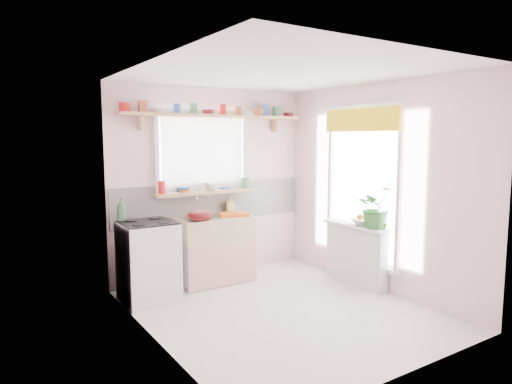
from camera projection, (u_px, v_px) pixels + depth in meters
room at (285, 175)px, 5.81m from camera, size 3.20×3.20×3.20m
sink_unit at (213, 248)px, 5.84m from camera, size 0.95×0.65×1.11m
cooker at (148, 262)px, 5.12m from camera, size 0.58×0.58×0.93m
radiator_ledge at (356, 254)px, 5.72m from camera, size 0.22×0.95×0.78m
windowsill at (206, 192)px, 5.91m from camera, size 1.40×0.22×0.04m
pine_shelf at (216, 116)px, 5.87m from camera, size 2.52×0.24×0.04m
shelf_crockery at (213, 110)px, 5.84m from camera, size 2.47×0.11×0.12m
sill_crockery at (206, 186)px, 5.91m from camera, size 1.35×0.11×0.12m
dish_tray at (234, 214)px, 5.84m from camera, size 0.43×0.38×0.04m
colander at (200, 215)px, 5.48m from camera, size 0.34×0.34×0.14m
jade_plant at (376, 207)px, 5.39m from camera, size 0.49×0.43×0.50m
fruit_bowl at (364, 222)px, 5.62m from camera, size 0.38×0.38×0.08m
herb_pot at (384, 219)px, 5.35m from camera, size 0.14×0.12×0.23m
soap_bottle_sink at (230, 204)px, 6.16m from camera, size 0.12×0.12×0.21m
sill_cup at (213, 187)px, 5.90m from camera, size 0.13×0.13×0.09m
sill_bowl at (183, 189)px, 5.80m from camera, size 0.26×0.26×0.06m
shelf_vase at (258, 109)px, 6.14m from camera, size 0.19×0.19×0.17m
cooker_bottle at (121, 209)px, 5.11m from camera, size 0.12×0.12×0.27m
fruit at (364, 217)px, 5.62m from camera, size 0.20×0.14×0.10m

